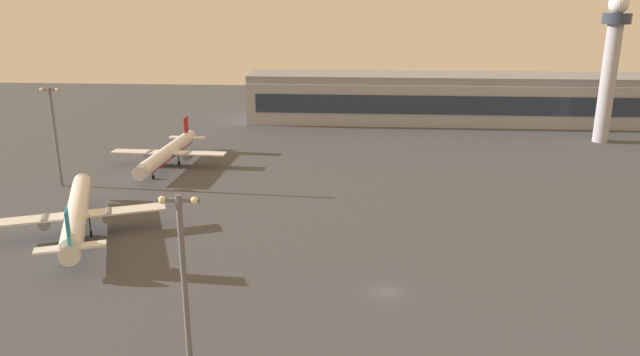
% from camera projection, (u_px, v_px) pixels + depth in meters
% --- Properties ---
extents(ground_plane, '(416.00, 416.00, 0.00)m').
position_uv_depth(ground_plane, '(386.00, 292.00, 91.55)').
color(ground_plane, '#424449').
extents(terminal_building, '(169.37, 22.40, 16.40)m').
position_uv_depth(terminal_building, '(494.00, 99.00, 208.51)').
color(terminal_building, '#9EA3AD').
rests_on(terminal_building, ground).
extents(control_tower, '(8.00, 8.00, 42.99)m').
position_uv_depth(control_tower, '(611.00, 59.00, 176.21)').
color(control_tower, '#A8A8B2').
rests_on(control_tower, ground).
extents(airplane_taxiway_distant, '(31.12, 39.46, 10.57)m').
position_uv_depth(airplane_taxiway_distant, '(77.00, 214.00, 112.54)').
color(airplane_taxiway_distant, silver).
rests_on(airplane_taxiway_distant, ground).
extents(airplane_terminal_side, '(29.98, 38.54, 9.89)m').
position_uv_depth(airplane_terminal_side, '(168.00, 153.00, 156.25)').
color(airplane_terminal_side, white).
rests_on(airplane_terminal_side, ground).
extents(apron_light_east, '(4.80, 0.90, 23.15)m').
position_uv_depth(apron_light_east, '(55.00, 130.00, 137.77)').
color(apron_light_east, slate).
rests_on(apron_light_east, ground).
extents(apron_light_west, '(4.80, 0.90, 22.32)m').
position_uv_depth(apron_light_west, '(184.00, 273.00, 68.72)').
color(apron_light_west, slate).
rests_on(apron_light_west, ground).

